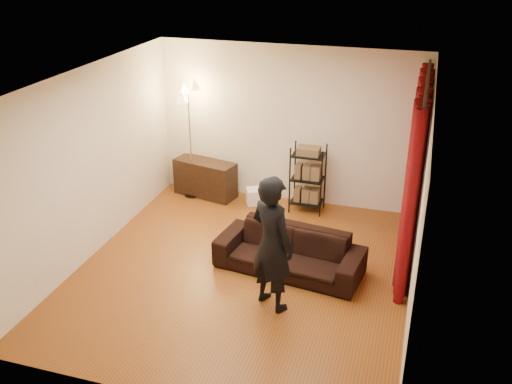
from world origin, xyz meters
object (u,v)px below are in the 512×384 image
(sofa, at_px, (289,251))
(person, at_px, (272,244))
(media_cabinet, at_px, (205,178))
(floor_lamp, at_px, (190,141))
(storage_boxes, at_px, (256,196))
(wire_shelf, at_px, (308,179))

(sofa, height_order, person, person)
(media_cabinet, height_order, floor_lamp, floor_lamp)
(sofa, height_order, media_cabinet, media_cabinet)
(sofa, xyz_separation_m, person, (-0.02, -0.85, 0.59))
(sofa, distance_m, media_cabinet, 2.85)
(storage_boxes, xyz_separation_m, floor_lamp, (-1.20, 0.02, 0.88))
(person, bearing_deg, wire_shelf, -56.93)
(person, bearing_deg, storage_boxes, -39.38)
(media_cabinet, xyz_separation_m, storage_boxes, (0.97, -0.09, -0.18))
(sofa, relative_size, person, 1.14)
(sofa, bearing_deg, storage_boxes, 126.69)
(person, relative_size, floor_lamp, 0.87)
(sofa, height_order, floor_lamp, floor_lamp)
(person, height_order, wire_shelf, person)
(media_cabinet, bearing_deg, wire_shelf, 10.04)
(media_cabinet, relative_size, floor_lamp, 0.54)
(person, distance_m, storage_boxes, 3.04)
(sofa, distance_m, floor_lamp, 3.05)
(storage_boxes, height_order, floor_lamp, floor_lamp)
(person, height_order, floor_lamp, floor_lamp)
(floor_lamp, bearing_deg, sofa, -40.51)
(wire_shelf, bearing_deg, floor_lamp, 167.57)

